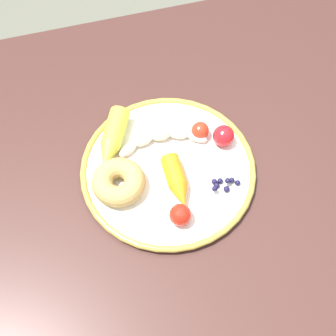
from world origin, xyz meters
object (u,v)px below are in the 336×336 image
Objects in this scene: plate at (168,169)px; donut at (119,182)px; tomato_mid at (181,215)px; carrot_yellow at (112,139)px; blueberry_pile at (224,184)px; tomato_near at (200,131)px; dining_table at (165,192)px; tomato_far at (223,136)px; banana at (161,137)px; carrot_orange at (177,181)px.

donut reaches higher than plate.
plate is 0.11m from tomato_mid.
carrot_yellow is at bearing 114.05° from tomato_mid.
blueberry_pile is 1.64× the size of tomato_near.
donut is 2.80× the size of tomato_near.
dining_table is 3.79× the size of plate.
donut is at bearing 134.57° from tomato_mid.
donut is at bearing 165.13° from blueberry_pile.
plate is 7.98× the size of tomato_far.
tomato_far is at bearing 47.27° from tomato_mid.
tomato_near is 0.18m from tomato_mid.
banana is 0.13m from donut.
plate is at bearing -145.86° from tomato_near.
blueberry_pile is 1.38× the size of tomato_far.
carrot_yellow is (-0.09, 0.02, 0.01)m from banana.
donut is 1.71× the size of blueberry_pile.
carrot_orange is at bearing 79.97° from tomato_mid.
tomato_far reaches higher than dining_table.
carrot_yellow is 3.84× the size of tomato_near.
carrot_orange reaches higher than plate.
donut is 2.36× the size of tomato_far.
blueberry_pile is 1.45× the size of tomato_mid.
blueberry_pile is at bearing -33.48° from dining_table.
donut and tomato_mid have the same top height.
donut is 0.22m from tomato_far.
tomato_far is at bearing -13.53° from carrot_yellow.
tomato_mid is (0.00, -0.11, 0.12)m from dining_table.
donut reaches higher than dining_table.
carrot_yellow is at bearing 166.47° from tomato_far.
plate is 0.12m from carrot_yellow.
carrot_orange is (0.01, -0.04, 0.12)m from dining_table.
tomato_far is (0.21, -0.05, 0.00)m from carrot_yellow.
tomato_near reaches higher than banana.
donut is at bearing -142.51° from banana.
dining_table is 35.94× the size of tomato_near.
tomato_mid is at bearing -132.73° from tomato_far.
dining_table is at bearing 90.56° from tomato_mid.
blueberry_pile reaches higher than dining_table.
plate is at bearing 2.25° from dining_table.
banana is at bearing 90.72° from carrot_orange.
tomato_mid is at bearing -89.44° from dining_table.
dining_table is at bearing 8.99° from donut.
carrot_yellow reaches higher than tomato_near.
tomato_near is at bearing -8.20° from carrot_yellow.
donut is (-0.10, 0.03, 0.00)m from carrot_orange.
tomato_mid is 0.19m from tomato_far.
tomato_mid is (-0.01, -0.11, 0.02)m from plate.
tomato_far reaches higher than blueberry_pile.
tomato_far is at bearing 12.91° from dining_table.
tomato_mid is 0.95× the size of tomato_far.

